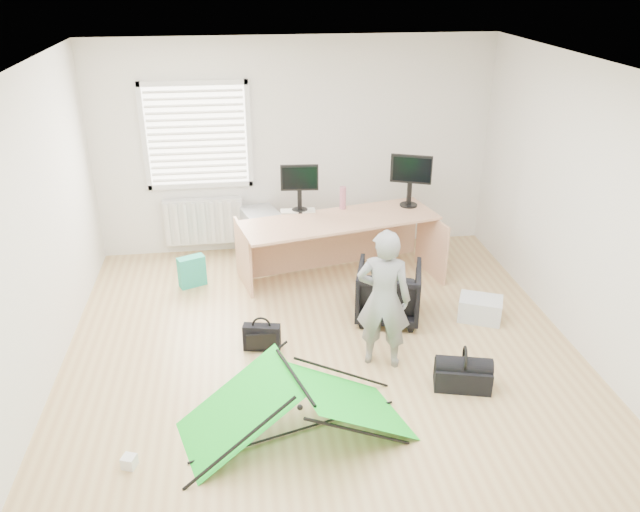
{
  "coord_description": "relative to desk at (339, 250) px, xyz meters",
  "views": [
    {
      "loc": [
        -0.71,
        -4.88,
        3.49
      ],
      "look_at": [
        0.0,
        0.4,
        0.95
      ],
      "focal_mm": 35.0,
      "sensor_mm": 36.0,
      "label": 1
    }
  ],
  "objects": [
    {
      "name": "ground",
      "position": [
        -0.41,
        -1.71,
        -0.39
      ],
      "size": [
        5.5,
        5.5,
        0.0
      ],
      "primitive_type": "plane",
      "color": "tan",
      "rests_on": "ground"
    },
    {
      "name": "back_wall",
      "position": [
        -0.41,
        1.04,
        0.96
      ],
      "size": [
        5.0,
        0.02,
        2.7
      ],
      "primitive_type": "cube",
      "color": "silver",
      "rests_on": "ground"
    },
    {
      "name": "window",
      "position": [
        -1.61,
        1.0,
        1.16
      ],
      "size": [
        1.2,
        0.06,
        1.2
      ],
      "primitive_type": "cube",
      "color": "silver",
      "rests_on": "back_wall"
    },
    {
      "name": "radiator",
      "position": [
        -1.61,
        0.96,
        0.06
      ],
      "size": [
        1.0,
        0.12,
        0.6
      ],
      "primitive_type": "cube",
      "color": "silver",
      "rests_on": "back_wall"
    },
    {
      "name": "desk",
      "position": [
        0.0,
        0.0,
        0.0
      ],
      "size": [
        2.39,
        1.21,
        0.78
      ],
      "primitive_type": "cube",
      "rotation": [
        0.0,
        0.0,
        0.22
      ],
      "color": "tan",
      "rests_on": "ground"
    },
    {
      "name": "filing_cabinet",
      "position": [
        -0.88,
        0.72,
        -0.07
      ],
      "size": [
        0.55,
        0.64,
        0.64
      ],
      "primitive_type": "cube",
      "rotation": [
        0.0,
        0.0,
        0.29
      ],
      "color": "#A2A4A8",
      "rests_on": "ground"
    },
    {
      "name": "monitor_left",
      "position": [
        -0.43,
        0.32,
        0.6
      ],
      "size": [
        0.45,
        0.13,
        0.42
      ],
      "primitive_type": "cube",
      "rotation": [
        0.0,
        0.0,
        -0.08
      ],
      "color": "black",
      "rests_on": "desk"
    },
    {
      "name": "monitor_right",
      "position": [
        0.9,
        0.31,
        0.62
      ],
      "size": [
        0.49,
        0.28,
        0.47
      ],
      "primitive_type": "cube",
      "rotation": [
        0.0,
        0.0,
        -0.38
      ],
      "color": "black",
      "rests_on": "desk"
    },
    {
      "name": "keyboard",
      "position": [
        -0.46,
        0.29,
        0.4
      ],
      "size": [
        0.41,
        0.15,
        0.02
      ],
      "primitive_type": "cube",
      "rotation": [
        0.0,
        0.0,
        -0.02
      ],
      "color": "beige",
      "rests_on": "desk"
    },
    {
      "name": "thermos",
      "position": [
        0.09,
        0.33,
        0.53
      ],
      "size": [
        0.1,
        0.1,
        0.27
      ],
      "primitive_type": "cylinder",
      "rotation": [
        0.0,
        0.0,
        -0.3
      ],
      "color": "#A85E70",
      "rests_on": "desk"
    },
    {
      "name": "office_chair",
      "position": [
        0.38,
        -0.94,
        -0.08
      ],
      "size": [
        0.81,
        0.83,
        0.61
      ],
      "primitive_type": "imported",
      "rotation": [
        0.0,
        0.0,
        2.86
      ],
      "color": "black",
      "rests_on": "ground"
    },
    {
      "name": "person",
      "position": [
        0.12,
        -1.75,
        0.3
      ],
      "size": [
        0.58,
        0.47,
        1.37
      ],
      "primitive_type": "imported",
      "rotation": [
        0.0,
        0.0,
        2.82
      ],
      "color": "gray",
      "rests_on": "ground"
    },
    {
      "name": "kite",
      "position": [
        -0.78,
        -2.62,
        -0.11
      ],
      "size": [
        1.94,
        1.26,
        0.56
      ],
      "primitive_type": null,
      "rotation": [
        0.0,
        0.0,
        0.29
      ],
      "color": "#14D428",
      "rests_on": "ground"
    },
    {
      "name": "storage_crate",
      "position": [
        1.34,
        -1.11,
        -0.27
      ],
      "size": [
        0.53,
        0.46,
        0.25
      ],
      "primitive_type": "cube",
      "rotation": [
        0.0,
        0.0,
        -0.43
      ],
      "color": "silver",
      "rests_on": "ground"
    },
    {
      "name": "tote_bag",
      "position": [
        -1.74,
        0.07,
        -0.21
      ],
      "size": [
        0.34,
        0.25,
        0.37
      ],
      "primitive_type": "cube",
      "rotation": [
        0.0,
        0.0,
        0.4
      ],
      "color": "teal",
      "rests_on": "ground"
    },
    {
      "name": "laptop_bag",
      "position": [
        -0.99,
        -1.38,
        -0.25
      ],
      "size": [
        0.38,
        0.18,
        0.27
      ],
      "primitive_type": "cube",
      "rotation": [
        0.0,
        0.0,
        -0.21
      ],
      "color": "black",
      "rests_on": "ground"
    },
    {
      "name": "white_box",
      "position": [
        -2.07,
        -2.84,
        -0.34
      ],
      "size": [
        0.13,
        0.13,
        0.1
      ],
      "primitive_type": "cube",
      "rotation": [
        0.0,
        0.0,
        -0.35
      ],
      "color": "silver",
      "rests_on": "ground"
    },
    {
      "name": "duffel_bag",
      "position": [
        0.76,
        -2.23,
        -0.28
      ],
      "size": [
        0.55,
        0.37,
        0.22
      ],
      "primitive_type": "cube",
      "rotation": [
        0.0,
        0.0,
        -0.26
      ],
      "color": "black",
      "rests_on": "ground"
    }
  ]
}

